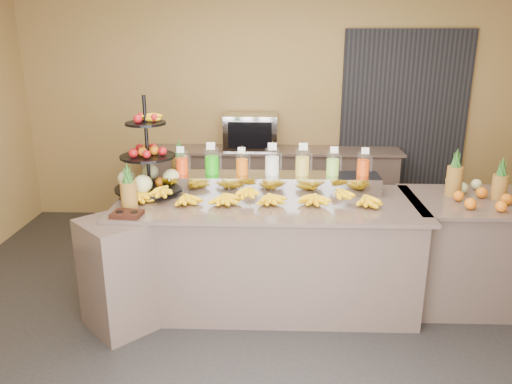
# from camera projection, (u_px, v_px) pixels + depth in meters

# --- Properties ---
(ground) EXTENTS (6.00, 6.00, 0.00)m
(ground) POSITION_uv_depth(u_px,v_px,m) (267.00, 320.00, 4.09)
(ground) COLOR black
(ground) RESTS_ON ground
(room_envelope) EXTENTS (6.04, 5.02, 2.82)m
(room_envelope) POSITION_uv_depth(u_px,v_px,m) (292.00, 79.00, 4.27)
(room_envelope) COLOR olive
(room_envelope) RESTS_ON ground
(buffet_counter) EXTENTS (2.75, 1.25, 0.93)m
(buffet_counter) POSITION_uv_depth(u_px,v_px,m) (254.00, 255.00, 4.20)
(buffet_counter) COLOR gray
(buffet_counter) RESTS_ON ground
(right_counter) EXTENTS (1.08, 0.88, 0.93)m
(right_counter) POSITION_uv_depth(u_px,v_px,m) (466.00, 251.00, 4.28)
(right_counter) COLOR gray
(right_counter) RESTS_ON ground
(back_ledge) EXTENTS (3.10, 0.55, 0.93)m
(back_ledge) POSITION_uv_depth(u_px,v_px,m) (270.00, 186.00, 6.09)
(back_ledge) COLOR gray
(back_ledge) RESTS_ON ground
(pitcher_tray) EXTENTS (1.85, 0.30, 0.15)m
(pitcher_tray) POSITION_uv_depth(u_px,v_px,m) (272.00, 183.00, 4.34)
(pitcher_tray) COLOR gray
(pitcher_tray) RESTS_ON buffet_counter
(juice_pitcher_orange_a) EXTENTS (0.11, 0.11, 0.26)m
(juice_pitcher_orange_a) POSITION_uv_depth(u_px,v_px,m) (182.00, 164.00, 4.31)
(juice_pitcher_orange_a) COLOR silver
(juice_pitcher_orange_a) RESTS_ON pitcher_tray
(juice_pitcher_green) EXTENTS (0.13, 0.13, 0.30)m
(juice_pitcher_green) POSITION_uv_depth(u_px,v_px,m) (212.00, 163.00, 4.30)
(juice_pitcher_green) COLOR silver
(juice_pitcher_green) RESTS_ON pitcher_tray
(juice_pitcher_orange_b) EXTENTS (0.11, 0.11, 0.26)m
(juice_pitcher_orange_b) POSITION_uv_depth(u_px,v_px,m) (242.00, 164.00, 4.30)
(juice_pitcher_orange_b) COLOR silver
(juice_pitcher_orange_b) RESTS_ON pitcher_tray
(juice_pitcher_milk) EXTENTS (0.13, 0.13, 0.30)m
(juice_pitcher_milk) POSITION_uv_depth(u_px,v_px,m) (272.00, 163.00, 4.29)
(juice_pitcher_milk) COLOR silver
(juice_pitcher_milk) RESTS_ON pitcher_tray
(juice_pitcher_lemon) EXTENTS (0.13, 0.13, 0.30)m
(juice_pitcher_lemon) POSITION_uv_depth(u_px,v_px,m) (302.00, 163.00, 4.28)
(juice_pitcher_lemon) COLOR silver
(juice_pitcher_lemon) RESTS_ON pitcher_tray
(juice_pitcher_lime) EXTENTS (0.11, 0.12, 0.27)m
(juice_pitcher_lime) POSITION_uv_depth(u_px,v_px,m) (333.00, 165.00, 4.27)
(juice_pitcher_lime) COLOR silver
(juice_pitcher_lime) RESTS_ON pitcher_tray
(juice_pitcher_orange_c) EXTENTS (0.11, 0.11, 0.26)m
(juice_pitcher_orange_c) POSITION_uv_depth(u_px,v_px,m) (363.00, 165.00, 4.26)
(juice_pitcher_orange_c) COLOR silver
(juice_pitcher_orange_c) RESTS_ON pitcher_tray
(banana_heap) EXTENTS (2.07, 0.19, 0.17)m
(banana_heap) POSITION_uv_depth(u_px,v_px,m) (250.00, 194.00, 4.05)
(banana_heap) COLOR yellow
(banana_heap) RESTS_ON buffet_counter
(fruit_stand) EXTENTS (0.64, 0.64, 0.84)m
(fruit_stand) POSITION_uv_depth(u_px,v_px,m) (153.00, 169.00, 4.24)
(fruit_stand) COLOR black
(fruit_stand) RESTS_ON buffet_counter
(condiment_caddy) EXTENTS (0.24, 0.19, 0.03)m
(condiment_caddy) POSITION_uv_depth(u_px,v_px,m) (127.00, 214.00, 3.76)
(condiment_caddy) COLOR black
(condiment_caddy) RESTS_ON buffet_counter
(pineapple_left_a) EXTENTS (0.13, 0.13, 0.38)m
(pineapple_left_a) POSITION_uv_depth(u_px,v_px,m) (129.00, 192.00, 3.88)
(pineapple_left_a) COLOR brown
(pineapple_left_a) RESTS_ON buffet_counter
(pineapple_left_b) EXTENTS (0.15, 0.15, 0.43)m
(pineapple_left_b) POSITION_uv_depth(u_px,v_px,m) (180.00, 168.00, 4.46)
(pineapple_left_b) COLOR brown
(pineapple_left_b) RESTS_ON buffet_counter
(right_fruit_pile) EXTENTS (0.47, 0.45, 0.25)m
(right_fruit_pile) POSITION_uv_depth(u_px,v_px,m) (478.00, 192.00, 4.09)
(right_fruit_pile) COLOR brown
(right_fruit_pile) RESTS_ON right_counter
(oven_warmer) EXTENTS (0.62, 0.44, 0.41)m
(oven_warmer) POSITION_uv_depth(u_px,v_px,m) (251.00, 132.00, 5.90)
(oven_warmer) COLOR gray
(oven_warmer) RESTS_ON back_ledge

